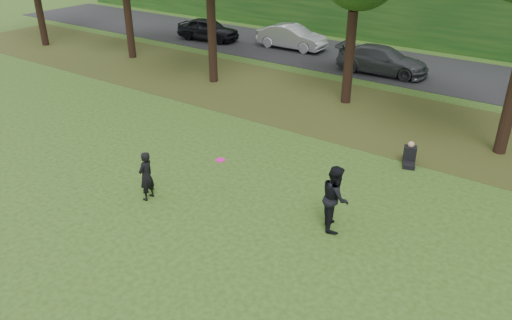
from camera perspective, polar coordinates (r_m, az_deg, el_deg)
The scene contains 9 objects.
ground at distance 11.95m, azimuth -7.10°, elevation -15.49°, with size 120.00×120.00×0.00m, color #304716.
leaf_litter at distance 21.83m, azimuth 16.22°, elevation 4.16°, with size 60.00×7.00×0.01m, color #483E19.
street at distance 29.15m, azimuth 21.81°, elevation 8.93°, with size 70.00×7.00×0.02m, color black.
far_hedge at distance 34.36m, azimuth 25.28°, elevation 15.10°, with size 70.00×3.00×5.00m, color #113D13.
player_left at distance 15.43m, azimuth -12.44°, elevation -1.79°, with size 0.57×0.38×1.57m, color black.
player_right at distance 13.83m, azimuth 9.04°, elevation -4.24°, with size 0.92×0.72×1.90m, color black.
parked_cars at distance 28.24m, azimuth 20.63°, elevation 10.18°, with size 36.41×3.68×1.52m.
frisbee at distance 14.10m, azimuth -4.09°, elevation 0.01°, with size 0.36×0.36×0.04m.
seated_person at distance 18.16m, azimuth 17.15°, elevation 0.44°, with size 0.64×0.83×0.83m.
Camera 1 is at (6.23, -6.34, 7.98)m, focal length 35.00 mm.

